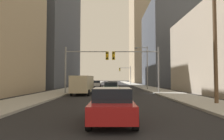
{
  "coord_description": "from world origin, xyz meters",
  "views": [
    {
      "loc": [
        0.0,
        -3.23,
        1.92
      ],
      "look_at": [
        0.0,
        34.01,
        3.61
      ],
      "focal_mm": 30.97,
      "sensor_mm": 36.0,
      "label": 1
    }
  ],
  "objects": [
    {
      "name": "sedan_green",
      "position": [
        -0.13,
        21.49,
        0.77
      ],
      "size": [
        1.95,
        4.24,
        1.52
      ],
      "color": "#195938",
      "rests_on": "ground"
    },
    {
      "name": "street_lamp_right",
      "position": [
        5.7,
        29.74,
        4.53
      ],
      "size": [
        2.29,
        0.32,
        7.5
      ],
      "color": "gray",
      "rests_on": "ground"
    },
    {
      "name": "sidewalk_right",
      "position": [
        7.27,
        50.0,
        0.07
      ],
      "size": [
        3.83,
        160.0,
        0.15
      ],
      "primitive_type": "cube",
      "color": "#9E9E99",
      "rests_on": "ground"
    },
    {
      "name": "traffic_signal_near_right",
      "position": [
        3.29,
        21.38,
        4.14
      ],
      "size": [
        6.04,
        0.44,
        6.0
      ],
      "color": "gray",
      "rests_on": "ground"
    },
    {
      "name": "traffic_signal_far_right",
      "position": [
        4.36,
        58.19,
        4.04
      ],
      "size": [
        3.76,
        0.44,
        6.0
      ],
      "color": "gray",
      "rests_on": "ground"
    },
    {
      "name": "building_right_far_highrise",
      "position": [
        21.55,
        91.65,
        28.83
      ],
      "size": [
        23.93,
        25.44,
        57.65
      ],
      "primitive_type": "cube",
      "color": "tan",
      "rests_on": "ground"
    },
    {
      "name": "sedan_grey",
      "position": [
        0.09,
        29.76,
        0.77
      ],
      "size": [
        1.95,
        4.23,
        1.52
      ],
      "color": "slate",
      "rests_on": "ground"
    },
    {
      "name": "building_right_mid_block",
      "position": [
        22.01,
        48.14,
        10.49
      ],
      "size": [
        25.04,
        19.45,
        20.99
      ],
      "primitive_type": "cube",
      "color": "#4C515B",
      "rests_on": "ground"
    },
    {
      "name": "utility_pole_right",
      "position": [
        7.65,
        10.95,
        5.19
      ],
      "size": [
        2.2,
        0.28,
        9.83
      ],
      "color": "brown",
      "rests_on": "ground"
    },
    {
      "name": "sidewalk_left",
      "position": [
        -7.27,
        50.0,
        0.07
      ],
      "size": [
        3.83,
        160.0,
        0.15
      ],
      "primitive_type": "cube",
      "color": "#9E9E99",
      "rests_on": "ground"
    },
    {
      "name": "sedan_red",
      "position": [
        0.0,
        5.31,
        0.77
      ],
      "size": [
        1.95,
        4.21,
        1.52
      ],
      "color": "maroon",
      "rests_on": "ground"
    },
    {
      "name": "building_left_mid_office",
      "position": [
        -23.22,
        45.62,
        16.13
      ],
      "size": [
        25.56,
        28.26,
        32.25
      ],
      "primitive_type": "cube",
      "color": "#4C515B",
      "rests_on": "ground"
    },
    {
      "name": "cargo_van_beige",
      "position": [
        -3.55,
        19.97,
        1.29
      ],
      "size": [
        2.18,
        5.28,
        2.26
      ],
      "color": "#C6B793",
      "rests_on": "ground"
    },
    {
      "name": "traffic_signal_near_left",
      "position": [
        -3.49,
        21.38,
        4.13
      ],
      "size": [
        5.61,
        0.44,
        6.0
      ],
      "color": "gray",
      "rests_on": "ground"
    },
    {
      "name": "sedan_white",
      "position": [
        -3.59,
        41.96,
        0.77
      ],
      "size": [
        1.95,
        4.22,
        1.52
      ],
      "color": "white",
      "rests_on": "ground"
    }
  ]
}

